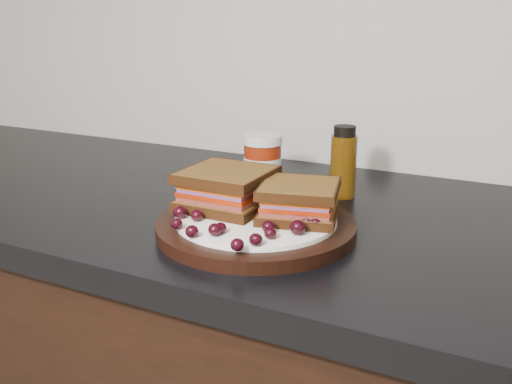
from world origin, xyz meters
TOP-DOWN VIEW (x-y plane):
  - countertop at (0.00, 1.70)m, footprint 3.98×0.60m
  - plate at (0.13, 1.59)m, footprint 0.28×0.28m
  - sandwich_left at (0.07, 1.61)m, footprint 0.12×0.12m
  - sandwich_right at (0.18, 1.61)m, footprint 0.13×0.13m
  - grape_0 at (0.04, 1.54)m, footprint 0.02×0.02m
  - grape_1 at (0.07, 1.54)m, footprint 0.02×0.02m
  - grape_2 at (0.06, 1.50)m, footprint 0.02×0.02m
  - grape_3 at (0.09, 1.48)m, footprint 0.02×0.02m
  - grape_4 at (0.12, 1.50)m, footprint 0.02×0.02m
  - grape_5 at (0.12, 1.51)m, footprint 0.02×0.02m
  - grape_6 at (0.17, 1.47)m, footprint 0.02×0.02m
  - grape_7 at (0.18, 1.50)m, footprint 0.02×0.02m
  - grape_8 at (0.18, 1.52)m, footprint 0.02×0.02m
  - grape_9 at (0.17, 1.54)m, footprint 0.02×0.02m
  - grape_10 at (0.21, 1.55)m, footprint 0.02×0.02m
  - grape_11 at (0.21, 1.58)m, footprint 0.02×0.02m
  - grape_12 at (0.22, 1.58)m, footprint 0.02×0.02m
  - grape_13 at (0.22, 1.63)m, footprint 0.02×0.02m
  - grape_14 at (0.20, 1.63)m, footprint 0.02×0.02m
  - grape_15 at (0.10, 1.63)m, footprint 0.02×0.02m
  - grape_16 at (0.06, 1.64)m, footprint 0.02×0.02m
  - grape_17 at (0.06, 1.61)m, footprint 0.02×0.02m
  - grape_18 at (0.03, 1.59)m, footprint 0.02×0.02m
  - grape_19 at (0.03, 1.57)m, footprint 0.02×0.02m
  - grape_20 at (0.08, 1.61)m, footprint 0.02×0.02m
  - grape_21 at (0.08, 1.61)m, footprint 0.02×0.02m
  - grape_22 at (0.07, 1.60)m, footprint 0.02×0.02m
  - condiment_jar at (0.05, 1.77)m, footprint 0.09×0.09m
  - oil_bottle at (0.18, 1.81)m, footprint 0.06×0.06m

SIDE VIEW (x-z plane):
  - countertop at x=0.00m, z-range 0.86..0.90m
  - plate at x=0.13m, z-range 0.90..0.92m
  - grape_22 at x=0.07m, z-range 0.92..0.94m
  - grape_5 at x=0.12m, z-range 0.92..0.94m
  - grape_8 at x=0.18m, z-range 0.92..0.94m
  - grape_2 at x=0.06m, z-range 0.92..0.94m
  - grape_19 at x=0.03m, z-range 0.92..0.94m
  - grape_6 at x=0.17m, z-range 0.92..0.94m
  - grape_7 at x=0.18m, z-range 0.92..0.94m
  - grape_13 at x=0.22m, z-range 0.92..0.94m
  - grape_3 at x=0.09m, z-range 0.92..0.94m
  - grape_1 at x=0.07m, z-range 0.92..0.94m
  - grape_4 at x=0.12m, z-range 0.92..0.94m
  - grape_9 at x=0.17m, z-range 0.92..0.94m
  - grape_14 at x=0.20m, z-range 0.92..0.94m
  - grape_21 at x=0.08m, z-range 0.92..0.94m
  - grape_16 at x=0.06m, z-range 0.92..0.94m
  - grape_15 at x=0.10m, z-range 0.92..0.94m
  - grape_12 at x=0.22m, z-range 0.92..0.94m
  - grape_20 at x=0.08m, z-range 0.92..0.94m
  - grape_17 at x=0.06m, z-range 0.92..0.94m
  - grape_0 at x=0.04m, z-range 0.92..0.94m
  - grape_18 at x=0.03m, z-range 0.92..0.94m
  - grape_11 at x=0.21m, z-range 0.92..0.94m
  - grape_10 at x=0.21m, z-range 0.92..0.94m
  - sandwich_right at x=0.18m, z-range 0.92..0.97m
  - condiment_jar at x=0.05m, z-range 0.90..1.00m
  - sandwich_left at x=0.07m, z-range 0.92..0.98m
  - oil_bottle at x=0.18m, z-range 0.90..1.02m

